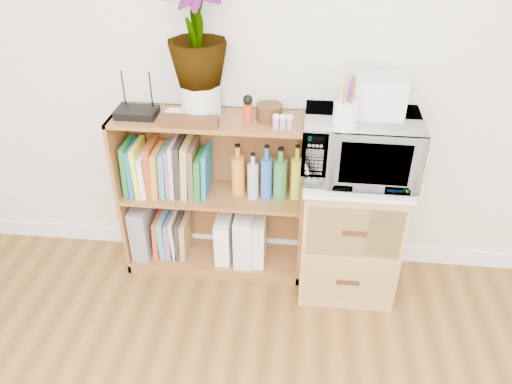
# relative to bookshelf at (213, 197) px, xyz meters

# --- Properties ---
(skirting_board) EXTENTS (4.00, 0.02, 0.10)m
(skirting_board) POSITION_rel_bookshelf_xyz_m (0.35, 0.14, -0.42)
(skirting_board) COLOR white
(skirting_board) RESTS_ON ground
(bookshelf) EXTENTS (1.00, 0.30, 0.95)m
(bookshelf) POSITION_rel_bookshelf_xyz_m (0.00, 0.00, 0.00)
(bookshelf) COLOR brown
(bookshelf) RESTS_ON ground
(wicker_unit) EXTENTS (0.50, 0.45, 0.70)m
(wicker_unit) POSITION_rel_bookshelf_xyz_m (0.75, -0.08, -0.12)
(wicker_unit) COLOR #9E7542
(wicker_unit) RESTS_ON ground
(microwave) EXTENTS (0.55, 0.38, 0.30)m
(microwave) POSITION_rel_bookshelf_xyz_m (0.75, -0.08, 0.40)
(microwave) COLOR silver
(microwave) RESTS_ON wicker_unit
(pen_cup) EXTENTS (0.11, 0.11, 0.12)m
(pen_cup) POSITION_rel_bookshelf_xyz_m (0.65, -0.20, 0.61)
(pen_cup) COLOR white
(pen_cup) RESTS_ON microwave
(small_appliance) EXTENTS (0.23, 0.19, 0.18)m
(small_appliance) POSITION_rel_bookshelf_xyz_m (0.81, -0.03, 0.64)
(small_appliance) COLOR silver
(small_appliance) RESTS_ON microwave
(router) EXTENTS (0.20, 0.14, 0.04)m
(router) POSITION_rel_bookshelf_xyz_m (-0.36, -0.02, 0.49)
(router) COLOR black
(router) RESTS_ON bookshelf
(white_bowl) EXTENTS (0.13, 0.13, 0.03)m
(white_bowl) POSITION_rel_bookshelf_xyz_m (-0.16, -0.03, 0.49)
(white_bowl) COLOR silver
(white_bowl) RESTS_ON bookshelf
(plant_pot) EXTENTS (0.20, 0.20, 0.17)m
(plant_pot) POSITION_rel_bookshelf_xyz_m (-0.04, 0.02, 0.56)
(plant_pot) COLOR silver
(plant_pot) RESTS_ON bookshelf
(potted_plant) EXTENTS (0.29, 0.29, 0.52)m
(potted_plant) POSITION_rel_bookshelf_xyz_m (-0.04, 0.02, 0.90)
(potted_plant) COLOR #3D732E
(potted_plant) RESTS_ON plant_pot
(trinket_box) EXTENTS (0.29, 0.07, 0.05)m
(trinket_box) POSITION_rel_bookshelf_xyz_m (-0.08, -0.10, 0.50)
(trinket_box) COLOR #39220F
(trinket_box) RESTS_ON bookshelf
(kokeshi_doll) EXTENTS (0.04, 0.04, 0.10)m
(kokeshi_doll) POSITION_rel_bookshelf_xyz_m (0.20, -0.04, 0.52)
(kokeshi_doll) COLOR #B13015
(kokeshi_doll) RESTS_ON bookshelf
(wooden_bowl) EXTENTS (0.13, 0.13, 0.08)m
(wooden_bowl) POSITION_rel_bookshelf_xyz_m (0.30, 0.01, 0.51)
(wooden_bowl) COLOR #3B2510
(wooden_bowl) RESTS_ON bookshelf
(paint_jars) EXTENTS (0.12, 0.04, 0.06)m
(paint_jars) POSITION_rel_bookshelf_xyz_m (0.38, -0.09, 0.51)
(paint_jars) COLOR pink
(paint_jars) RESTS_ON bookshelf
(file_box) EXTENTS (0.10, 0.26, 0.32)m
(file_box) POSITION_rel_bookshelf_xyz_m (-0.42, 0.00, -0.24)
(file_box) COLOR slate
(file_box) RESTS_ON bookshelf
(magazine_holder_left) EXTENTS (0.09, 0.22, 0.27)m
(magazine_holder_left) POSITION_rel_bookshelf_xyz_m (0.05, -0.01, -0.27)
(magazine_holder_left) COLOR white
(magazine_holder_left) RESTS_ON bookshelf
(magazine_holder_mid) EXTENTS (0.10, 0.25, 0.31)m
(magazine_holder_mid) POSITION_rel_bookshelf_xyz_m (0.17, -0.01, -0.25)
(magazine_holder_mid) COLOR silver
(magazine_holder_mid) RESTS_ON bookshelf
(magazine_holder_right) EXTENTS (0.09, 0.23, 0.28)m
(magazine_holder_right) POSITION_rel_bookshelf_xyz_m (0.25, -0.01, -0.26)
(magazine_holder_right) COLOR silver
(magazine_holder_right) RESTS_ON bookshelf
(cookbooks) EXTENTS (0.45, 0.20, 0.31)m
(cookbooks) POSITION_rel_bookshelf_xyz_m (-0.24, 0.00, 0.17)
(cookbooks) COLOR #1B662E
(cookbooks) RESTS_ON bookshelf
(liquor_bottles) EXTENTS (0.38, 0.07, 0.30)m
(liquor_bottles) POSITION_rel_bookshelf_xyz_m (0.29, 0.00, 0.17)
(liquor_bottles) COLOR orange
(liquor_bottles) RESTS_ON bookshelf
(lower_books) EXTENTS (0.20, 0.19, 0.25)m
(lower_books) POSITION_rel_bookshelf_xyz_m (-0.26, -0.00, -0.28)
(lower_books) COLOR #B94520
(lower_books) RESTS_ON bookshelf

